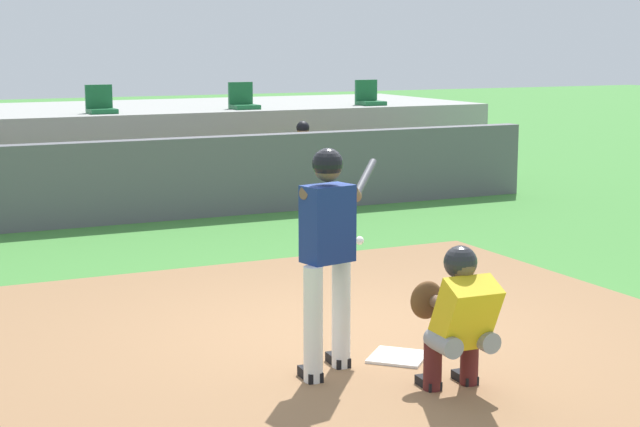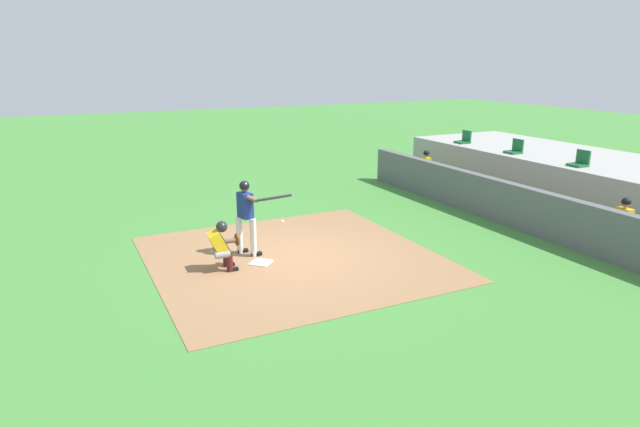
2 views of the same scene
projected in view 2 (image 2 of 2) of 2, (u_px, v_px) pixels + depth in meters
name	position (u px, v px, depth m)	size (l,w,h in m)	color
ground_plane	(293.00, 258.00, 12.79)	(80.00, 80.00, 0.00)	#428438
dirt_infield	(293.00, 258.00, 12.79)	(6.40, 6.40, 0.01)	#936B47
home_plate	(261.00, 262.00, 12.45)	(0.44, 0.44, 0.02)	white
batter_at_plate	(247.00, 213.00, 12.72)	(1.12, 1.03, 1.80)	silver
catcher_crouched	(223.00, 244.00, 11.92)	(0.49, 1.81, 1.13)	gray
dugout_wall	(505.00, 203.00, 15.38)	(13.00, 0.30, 1.20)	#59595E
dugout_bench	(529.00, 211.00, 15.90)	(11.80, 0.44, 0.45)	olive
dugout_player_0	(423.00, 167.00, 20.02)	(0.49, 0.70, 1.30)	#939399
dugout_player_1	(620.00, 223.00, 13.19)	(0.49, 0.70, 1.30)	#939399
stands_platform	(610.00, 184.00, 17.21)	(15.00, 4.40, 1.40)	#9E9E99
stadium_seat_0	(464.00, 140.00, 20.84)	(0.46, 0.46, 0.48)	#196033
stadium_seat_1	(515.00, 149.00, 18.59)	(0.46, 0.46, 0.48)	#196033
stadium_seat_2	(580.00, 162.00, 16.34)	(0.46, 0.46, 0.48)	#196033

